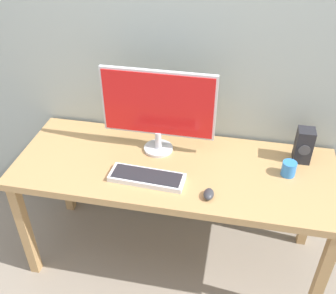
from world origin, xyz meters
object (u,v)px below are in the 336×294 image
object	(u,v)px
desk	(174,176)
speaker_right	(304,145)
monitor	(158,107)
keyboard_primary	(147,177)
mouse	(209,194)
coffee_mug	(289,169)

from	to	relation	value
desk	speaker_right	distance (m)	0.72
desk	monitor	xyz separation A→B (m)	(-0.12, 0.14, 0.35)
monitor	keyboard_primary	xyz separation A→B (m)	(-0.00, -0.28, -0.26)
desk	keyboard_primary	xyz separation A→B (m)	(-0.12, -0.14, 0.09)
keyboard_primary	speaker_right	distance (m)	0.86
desk	mouse	xyz separation A→B (m)	(0.21, -0.21, 0.09)
coffee_mug	desk	bearing A→B (deg)	-175.86
mouse	desk	bearing A→B (deg)	135.89
desk	mouse	size ratio (longest dim) A/B	21.69
keyboard_primary	mouse	distance (m)	0.33
desk	speaker_right	size ratio (longest dim) A/B	8.83
mouse	speaker_right	xyz separation A→B (m)	(0.46, 0.40, 0.08)
keyboard_primary	coffee_mug	bearing A→B (deg)	14.52
monitor	speaker_right	distance (m)	0.81
monitor	coffee_mug	world-z (taller)	monitor
monitor	mouse	world-z (taller)	monitor
speaker_right	coffee_mug	world-z (taller)	speaker_right
desk	speaker_right	world-z (taller)	speaker_right
keyboard_primary	speaker_right	size ratio (longest dim) A/B	2.00
desk	speaker_right	xyz separation A→B (m)	(0.67, 0.19, 0.17)
desk	monitor	world-z (taller)	monitor
mouse	monitor	bearing A→B (deg)	134.13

